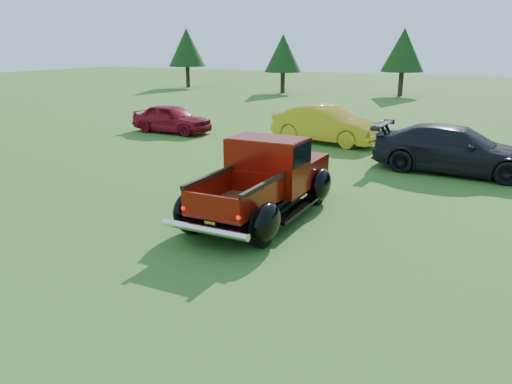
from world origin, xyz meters
TOP-DOWN VIEW (x-y plane):
  - ground at (0.00, 0.00)m, footprint 120.00×120.00m
  - tree_far_west at (-22.00, 30.00)m, footprint 3.33×3.33m
  - tree_west at (-12.00, 29.00)m, footprint 2.94×2.94m
  - tree_mid_left at (-3.00, 31.00)m, footprint 3.20×3.20m
  - pickup_truck at (0.20, 1.48)m, footprint 2.30×4.84m
  - show_car_red at (-8.50, 9.45)m, footprint 3.73×1.56m
  - show_car_yellow at (-1.52, 10.38)m, footprint 4.67×2.33m
  - show_car_grey at (3.63, 7.59)m, footprint 5.03×2.23m

SIDE VIEW (x-z plane):
  - ground at x=0.00m, z-range 0.00..0.00m
  - show_car_red at x=-8.50m, z-range 0.00..1.26m
  - show_car_grey at x=3.63m, z-range 0.00..1.44m
  - show_car_yellow at x=-1.52m, z-range 0.00..1.47m
  - pickup_truck at x=0.20m, z-range -0.05..1.74m
  - tree_west at x=-12.00m, z-range 0.81..5.41m
  - tree_mid_left at x=-3.00m, z-range 0.88..5.88m
  - tree_far_west at x=-22.00m, z-range 0.92..6.12m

